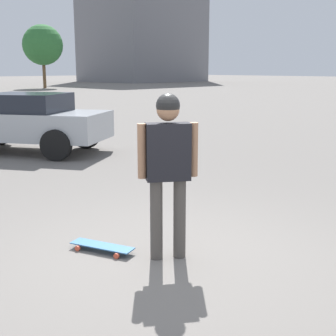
{
  "coord_description": "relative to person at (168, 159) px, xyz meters",
  "views": [
    {
      "loc": [
        -3.39,
        3.48,
        2.05
      ],
      "look_at": [
        0.0,
        0.0,
        1.01
      ],
      "focal_mm": 50.0,
      "sensor_mm": 36.0,
      "label": 1
    }
  ],
  "objects": [
    {
      "name": "ground_plane",
      "position": [
        0.0,
        0.0,
        -1.11
      ],
      "size": [
        220.0,
        220.0,
        0.0
      ],
      "primitive_type": "plane",
      "color": "slate"
    },
    {
      "name": "person",
      "position": [
        0.0,
        0.0,
        0.0
      ],
      "size": [
        0.43,
        0.54,
        1.8
      ],
      "rotation": [
        0.0,
        0.0,
        -2.19
      ],
      "color": "#4C4742",
      "rests_on": "ground_plane"
    },
    {
      "name": "skateboard",
      "position": [
        0.66,
        0.4,
        -1.05
      ],
      "size": [
        0.79,
        0.43,
        0.07
      ],
      "rotation": [
        0.0,
        0.0,
        0.33
      ],
      "color": "#336693",
      "rests_on": "ground_plane"
    },
    {
      "name": "car_parked_near",
      "position": [
        7.17,
        -2.29,
        -0.34
      ],
      "size": [
        4.37,
        3.58,
        1.45
      ],
      "rotation": [
        0.0,
        0.0,
        0.54
      ],
      "color": "#ADB2B7",
      "rests_on": "ground_plane"
    },
    {
      "name": "building_block_distant",
      "position": [
        51.64,
        -47.29,
        10.3
      ],
      "size": [
        13.42,
        15.82,
        22.83
      ],
      "color": "slate",
      "rests_on": "ground_plane"
    },
    {
      "name": "tree_distant",
      "position": [
        40.18,
        -22.82,
        3.24
      ],
      "size": [
        4.08,
        4.08,
        6.41
      ],
      "color": "brown",
      "rests_on": "ground_plane"
    }
  ]
}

